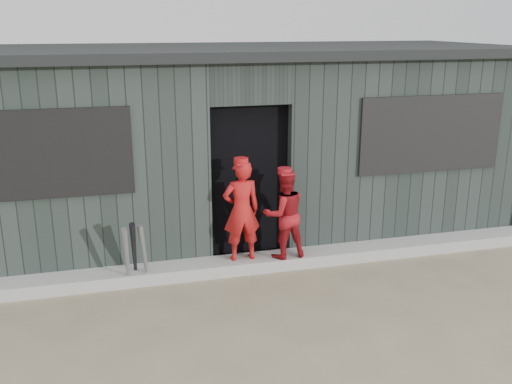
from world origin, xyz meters
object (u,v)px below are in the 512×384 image
object	(u,v)px
bat_left	(127,258)
dugout	(226,141)
player_red_left	(241,210)
player_red_right	(284,214)
bat_mid	(144,255)
player_grey_back	(284,196)
bat_right	(134,252)

from	to	relation	value
bat_left	dugout	bearing A→B (deg)	50.71
player_red_left	player_red_right	bearing A→B (deg)	171.63
bat_mid	player_grey_back	distance (m)	2.12
player_red_right	player_grey_back	size ratio (longest dim) A/B	0.79
bat_right	player_red_right	bearing A→B (deg)	1.78
bat_left	bat_right	xyz separation A→B (m)	(0.09, 0.11, 0.01)
bat_mid	player_grey_back	bearing A→B (deg)	23.50
player_red_right	bat_mid	bearing A→B (deg)	-1.28
bat_mid	player_red_left	world-z (taller)	player_red_left
bat_right	player_red_left	bearing A→B (deg)	4.93
player_grey_back	dugout	world-z (taller)	dugout
bat_mid	bat_left	bearing A→B (deg)	-164.15
bat_left	bat_right	bearing A→B (deg)	51.23
bat_mid	bat_right	bearing A→B (deg)	154.02
bat_right	player_grey_back	xyz separation A→B (m)	(2.03, 0.78, 0.29)
dugout	player_grey_back	bearing A→B (deg)	-60.62
bat_mid	bat_right	size ratio (longest dim) A/B	0.91
bat_left	player_red_right	bearing A→B (deg)	4.99
player_grey_back	bat_mid	bearing A→B (deg)	23.61
bat_right	player_grey_back	world-z (taller)	player_grey_back
bat_right	player_red_left	world-z (taller)	player_red_left
bat_left	bat_mid	xyz separation A→B (m)	(0.20, 0.06, -0.01)
bat_left	bat_right	distance (m)	0.14
bat_left	bat_mid	size ratio (longest dim) A/B	1.04
player_red_right	dugout	size ratio (longest dim) A/B	0.13
bat_right	dugout	xyz separation A→B (m)	(1.46, 1.79, 0.88)
player_grey_back	dugout	bearing A→B (deg)	-60.51
bat_right	player_grey_back	size ratio (longest dim) A/B	0.62
bat_mid	player_red_left	distance (m)	1.25
bat_right	player_red_left	distance (m)	1.34
bat_right	player_red_right	distance (m)	1.83
player_red_right	player_grey_back	distance (m)	0.76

